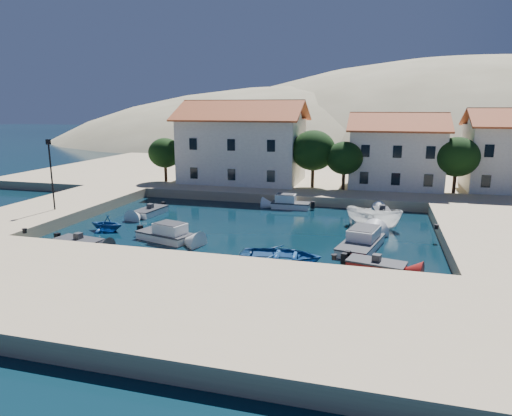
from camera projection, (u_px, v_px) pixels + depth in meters
The scene contains 21 objects.
ground at pixel (205, 268), 28.88m from camera, with size 400.00×400.00×0.00m, color black.
quay_south at pixel (161, 298), 23.12m from camera, with size 52.00×12.00×1.00m, color tan.
quay_west at pixel (56, 209), 43.10m from camera, with size 8.00×20.00×1.00m, color tan.
quay_north at pixel (318, 176), 64.01m from camera, with size 80.00×36.00×1.00m, color tan.
hills at pixel (411, 214), 144.95m from camera, with size 254.00×176.00×99.00m.
building_left at pixel (243, 141), 55.49m from camera, with size 14.70×9.45×9.70m.
building_mid at pixel (396, 149), 51.93m from camera, with size 10.50×8.40×8.30m.
building_right at pixel (511, 149), 49.70m from camera, with size 9.45×8.40×8.80m.
trees at pixel (327, 154), 50.61m from camera, with size 37.30×5.30×6.45m.
lamppost at pixel (51, 168), 39.91m from camera, with size 0.35×0.25×6.22m.
bollards at pixel (263, 237), 31.54m from camera, with size 29.36×9.56×0.30m.
motorboat_grey_sw at pixel (79, 243), 33.11m from camera, with size 3.74×2.08×1.25m.
cabin_cruiser_south at pixel (164, 234), 34.76m from camera, with size 4.74×3.04×1.60m.
rowboat_south at pixel (281, 262), 30.00m from camera, with size 3.79×5.31×1.10m, color #194A8B.
motorboat_red_se at pixel (376, 266), 28.33m from camera, with size 3.79×2.34×1.25m.
cabin_cruiser_east at pixel (361, 243), 32.51m from camera, with size 3.37×5.86×1.60m.
boat_east at pixel (373, 227), 38.64m from camera, with size 1.84×4.88×1.89m, color white.
motorboat_white_ne at pixel (382, 213), 42.52m from camera, with size 1.83×3.20×1.25m.
rowboat_west at pixel (107, 231), 37.55m from camera, with size 2.47×2.86×1.51m, color #194A8B.
motorboat_white_west at pixel (150, 212), 43.03m from camera, with size 2.06×3.89×1.25m.
cabin_cruiser_north at pixel (291, 204), 45.64m from camera, with size 3.83×1.71×1.60m.
Camera 1 is at (10.39, -25.52, 9.97)m, focal length 32.00 mm.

